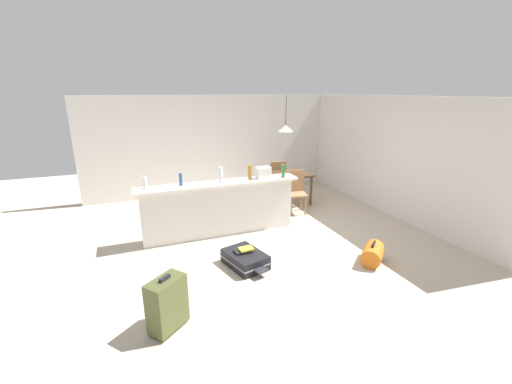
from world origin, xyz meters
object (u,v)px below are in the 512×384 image
Objects in this scene: bottle_green at (283,171)px; book_stack at (244,250)px; grocery_bag at (263,173)px; suitcase_upright_olive at (167,303)px; dining_table at (286,177)px; bottle_blue at (181,179)px; dining_chair_near_partition at (296,189)px; pendant_lamp at (286,128)px; dining_chair_far_side at (277,177)px; suitcase_flat_black at (245,259)px; bottle_white at (145,183)px; bottle_clear at (221,175)px; bottle_amber at (250,172)px; duffel_bag_orange at (373,254)px.

book_stack is at bearing -136.88° from bottle_green.
suitcase_upright_olive is at bearing -132.98° from grocery_bag.
dining_table reaches higher than book_stack.
bottle_blue is 0.23× the size of dining_chair_near_partition.
bottle_blue is 0.71× the size of book_stack.
bottle_blue is 2.90m from pendant_lamp.
pendant_lamp reaches higher than dining_chair_far_side.
dining_chair_near_partition reaches higher than suitcase_flat_black.
book_stack is at bearing -127.55° from pendant_lamp.
dining_chair_far_side is at bearing 27.35° from bottle_white.
bottle_clear is 2.68m from suitcase_upright_olive.
bottle_green is 0.38× the size of suitcase_upright_olive.
dining_chair_near_partition reaches higher than dining_table.
bottle_amber is 0.88× the size of book_stack.
book_stack is (-1.90, 0.68, 0.10)m from duffel_bag_orange.
bottle_blue is 1.26m from bottle_amber.
dining_chair_far_side is at bearing 42.68° from bottle_clear.
book_stack is at bearing 39.63° from suitcase_upright_olive.
bottle_white reaches higher than suitcase_upright_olive.
bottle_blue is 2.51m from suitcase_upright_olive.
suitcase_upright_olive is at bearing -119.55° from bottle_clear.
suitcase_upright_olive is (-0.57, -2.31, -0.79)m from bottle_blue.
grocery_bag is 2.36m from duffel_bag_orange.
grocery_bag is (-0.38, 0.07, -0.02)m from bottle_green.
bottle_green reaches higher than duffel_bag_orange.
dining_chair_near_partition is (3.14, 0.52, -0.60)m from bottle_white.
pendant_lamp is 3.52m from suitcase_flat_black.
dining_table is 1.18× the size of dining_chair_near_partition.
bottle_white is at bearing 134.95° from book_stack.
dining_chair_far_side is at bearing 87.10° from dining_table.
duffel_bag_orange is 2.02m from book_stack.
dining_chair_far_side is 3.02× the size of book_stack.
bottle_green is at bearing 41.36° from suitcase_upright_olive.
bottle_white is 3.40m from dining_table.
suitcase_upright_olive is at bearing -89.56° from bottle_white.
bottle_green reaches higher than dining_chair_far_side.
book_stack is at bearing -45.05° from bottle_white.
bottle_green is at bearing -133.74° from dining_chair_near_partition.
bottle_white is at bearing -161.02° from dining_table.
pendant_lamp is 3.51m from duffel_bag_orange.
bottle_clear is (0.69, -0.10, 0.04)m from bottle_blue.
bottle_amber is at bearing 51.24° from suitcase_upright_olive.
bottle_clear is 1.20m from bottle_green.
book_stack is at bearing -61.00° from bottle_blue.
bottle_white is 0.31× the size of suitcase_upright_olive.
dining_chair_far_side is (3.21, 1.66, -0.60)m from bottle_white.
bottle_clear reaches higher than bottle_green.
suitcase_upright_olive is at bearing -137.53° from dining_chair_near_partition.
bottle_clear is 1.48m from book_stack.
dining_chair_near_partition is 2.64m from suitcase_flat_black.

